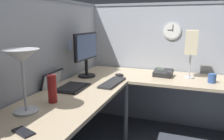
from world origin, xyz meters
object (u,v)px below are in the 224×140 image
(wall_clock, at_px, (172,31))
(keyboard, at_px, (112,83))
(desk_lamp_dome, at_px, (22,61))
(coffee_mug, at_px, (212,78))
(computer_mouse, at_px, (119,75))
(thermos_flask, at_px, (52,89))
(cell_phone, at_px, (23,132))
(laptop, at_px, (64,85))
(office_phone, at_px, (164,73))
(monitor, at_px, (86,51))
(desk_lamp_paper, at_px, (191,44))

(wall_clock, bearing_deg, keyboard, 148.82)
(desk_lamp_dome, bearing_deg, coffee_mug, -45.62)
(computer_mouse, xyz_separation_m, coffee_mug, (0.07, -0.99, 0.03))
(desk_lamp_dome, distance_m, thermos_flask, 0.35)
(coffee_mug, distance_m, wall_clock, 0.79)
(computer_mouse, xyz_separation_m, cell_phone, (-1.44, 0.11, -0.01))
(laptop, distance_m, thermos_flask, 0.40)
(computer_mouse, height_order, office_phone, office_phone)
(keyboard, height_order, cell_phone, keyboard)
(computer_mouse, bearing_deg, keyboard, -175.10)
(monitor, bearing_deg, keyboard, -115.13)
(monitor, height_order, cell_phone, monitor)
(thermos_flask, relative_size, wall_clock, 1.00)
(monitor, bearing_deg, desk_lamp_paper, -73.13)
(desk_lamp_paper, bearing_deg, office_phone, 95.96)
(monitor, relative_size, computer_mouse, 4.81)
(thermos_flask, xyz_separation_m, office_phone, (1.14, -0.72, -0.07))
(monitor, relative_size, desk_lamp_dome, 1.12)
(desk_lamp_paper, bearing_deg, keyboard, 125.07)
(cell_phone, distance_m, office_phone, 1.72)
(desk_lamp_paper, xyz_separation_m, wall_clock, (0.30, 0.24, 0.12))
(desk_lamp_paper, bearing_deg, coffee_mug, -120.86)
(cell_phone, relative_size, office_phone, 0.64)
(monitor, height_order, computer_mouse, monitor)
(office_phone, bearing_deg, desk_lamp_dome, 150.17)
(laptop, xyz_separation_m, desk_lamp_dome, (-0.60, -0.07, 0.34))
(desk_lamp_paper, bearing_deg, monitor, 106.87)
(office_phone, relative_size, wall_clock, 1.02)
(thermos_flask, xyz_separation_m, desk_lamp_paper, (1.17, -1.00, 0.27))
(computer_mouse, bearing_deg, thermos_flask, 166.00)
(desk_lamp_dome, height_order, desk_lamp_paper, desk_lamp_paper)
(desk_lamp_dome, height_order, office_phone, desk_lamp_dome)
(laptop, bearing_deg, desk_lamp_dome, -173.30)
(office_phone, relative_size, desk_lamp_paper, 0.42)
(laptop, height_order, desk_lamp_dome, desk_lamp_dome)
(monitor, xyz_separation_m, keyboard, (-0.18, -0.38, -0.28))
(desk_lamp_paper, bearing_deg, thermos_flask, 139.40)
(monitor, bearing_deg, computer_mouse, -69.12)
(computer_mouse, distance_m, office_phone, 0.51)
(office_phone, bearing_deg, thermos_flask, 147.60)
(computer_mouse, xyz_separation_m, office_phone, (0.17, -0.48, 0.02))
(computer_mouse, height_order, desk_lamp_dome, desk_lamp_dome)
(cell_phone, xyz_separation_m, office_phone, (1.61, -0.60, 0.03))
(laptop, bearing_deg, office_phone, -47.98)
(coffee_mug, bearing_deg, desk_lamp_dome, 134.38)
(computer_mouse, relative_size, cell_phone, 0.72)
(thermos_flask, bearing_deg, desk_lamp_paper, -40.60)
(laptop, xyz_separation_m, cell_phone, (-0.84, -0.26, -0.02))
(coffee_mug, bearing_deg, keyboard, 111.55)
(computer_mouse, distance_m, coffee_mug, 0.99)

